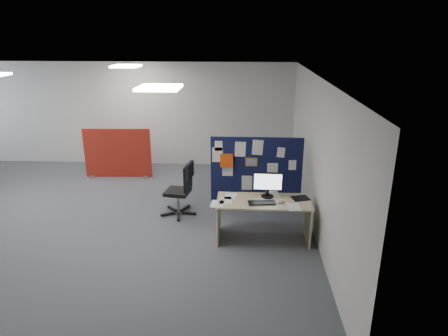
{
  "coord_description": "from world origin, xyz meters",
  "views": [
    {
      "loc": [
        3.24,
        -6.73,
        3.46
      ],
      "look_at": [
        2.86,
        0.34,
        1.0
      ],
      "focal_mm": 32.0,
      "sensor_mm": 36.0,
      "label": 1
    }
  ],
  "objects_px": {
    "red_divider": "(118,154)",
    "monitor_main": "(268,184)",
    "navy_divider": "(255,173)",
    "office_chair": "(183,186)",
    "main_desk": "(263,209)"
  },
  "relations": [
    {
      "from": "main_desk",
      "to": "office_chair",
      "type": "bearing_deg",
      "value": 150.59
    },
    {
      "from": "navy_divider",
      "to": "monitor_main",
      "type": "distance_m",
      "value": 1.15
    },
    {
      "from": "office_chair",
      "to": "red_divider",
      "type": "bearing_deg",
      "value": 142.48
    },
    {
      "from": "red_divider",
      "to": "main_desk",
      "type": "bearing_deg",
      "value": -43.13
    },
    {
      "from": "navy_divider",
      "to": "red_divider",
      "type": "height_order",
      "value": "navy_divider"
    },
    {
      "from": "navy_divider",
      "to": "office_chair",
      "type": "distance_m",
      "value": 1.45
    },
    {
      "from": "red_divider",
      "to": "office_chair",
      "type": "relative_size",
      "value": 1.53
    },
    {
      "from": "navy_divider",
      "to": "red_divider",
      "type": "relative_size",
      "value": 1.11
    },
    {
      "from": "main_desk",
      "to": "red_divider",
      "type": "distance_m",
      "value": 4.5
    },
    {
      "from": "monitor_main",
      "to": "office_chair",
      "type": "distance_m",
      "value": 1.78
    },
    {
      "from": "red_divider",
      "to": "monitor_main",
      "type": "bearing_deg",
      "value": -41.39
    },
    {
      "from": "main_desk",
      "to": "red_divider",
      "type": "relative_size",
      "value": 0.98
    },
    {
      "from": "main_desk",
      "to": "red_divider",
      "type": "height_order",
      "value": "red_divider"
    },
    {
      "from": "office_chair",
      "to": "monitor_main",
      "type": "bearing_deg",
      "value": -15.41
    },
    {
      "from": "navy_divider",
      "to": "main_desk",
      "type": "distance_m",
      "value": 1.26
    }
  ]
}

